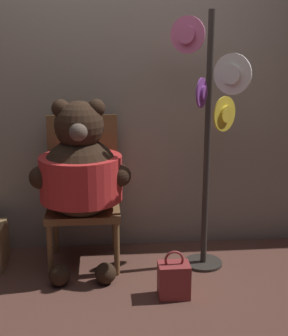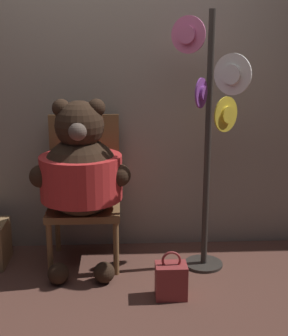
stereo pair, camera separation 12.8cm
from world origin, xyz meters
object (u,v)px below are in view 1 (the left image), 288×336
object	(u,v)px
handbag_on_ground	(174,279)
teddy_bear	(81,173)
chair	(83,189)
hat_display_rack	(209,128)

from	to	relation	value
handbag_on_ground	teddy_bear	bearing A→B (deg)	141.88
chair	teddy_bear	world-z (taller)	teddy_bear
chair	hat_display_rack	xyz separation A→B (m)	(0.88, -0.20, 0.47)
chair	hat_display_rack	world-z (taller)	hat_display_rack
chair	hat_display_rack	bearing A→B (deg)	-12.68
hat_display_rack	handbag_on_ground	xyz separation A→B (m)	(-0.30, -0.44, -0.90)
teddy_bear	hat_display_rack	world-z (taller)	hat_display_rack
chair	handbag_on_ground	xyz separation A→B (m)	(0.58, -0.64, -0.43)
teddy_bear	hat_display_rack	bearing A→B (deg)	-1.37
chair	hat_display_rack	size ratio (longest dim) A/B	0.60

